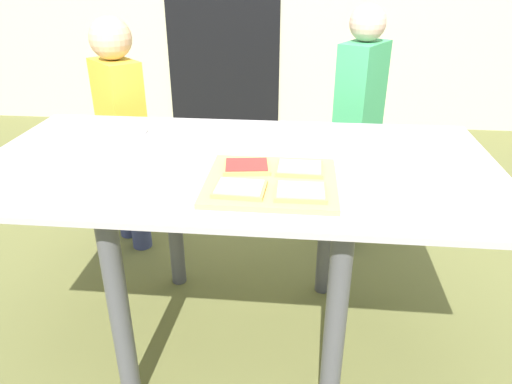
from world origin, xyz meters
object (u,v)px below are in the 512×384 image
cutting_board (271,182)px  pizza_slice_near_right (301,192)px  child_left (121,122)px  plate_white_right (347,154)px  child_right (358,117)px  dining_table (238,193)px  pizza_slice_near_left (240,189)px  pizza_slice_far_right (300,168)px  pizza_slice_far_left (247,166)px  plate_white_left (120,132)px

cutting_board → pizza_slice_near_right: pizza_slice_near_right is taller
child_left → plate_white_right: bearing=-29.8°
child_left → child_right: (1.04, 0.14, 0.01)m
dining_table → child_left: (-0.60, 0.61, 0.02)m
pizza_slice_near_left → child_left: child_left is taller
dining_table → plate_white_right: bearing=12.9°
cutting_board → child_left: 1.06m
pizza_slice_far_right → child_right: bearing=73.4°
dining_table → pizza_slice_near_right: pizza_slice_near_right is taller
cutting_board → pizza_slice_near_right: (0.08, -0.08, 0.01)m
pizza_slice_near_left → pizza_slice_near_right: bearing=-1.0°
pizza_slice_near_right → pizza_slice_far_left: same height
pizza_slice_far_right → child_right: size_ratio=0.12×
pizza_slice_far_right → plate_white_left: size_ratio=0.73×
cutting_board → plate_white_left: (-0.56, 0.36, -0.00)m
plate_white_right → child_right: bearing=81.1°
plate_white_right → pizza_slice_far_left: bearing=-149.9°
pizza_slice_near_left → pizza_slice_far_left: (0.00, 0.15, 0.00)m
child_right → pizza_slice_far_right: bearing=-106.6°
dining_table → pizza_slice_near_left: size_ratio=11.47×
dining_table → pizza_slice_far_right: bearing=-26.3°
pizza_slice_far_left → child_right: bearing=64.6°
pizza_slice_near_right → pizza_slice_far_right: (-0.01, 0.15, 0.00)m
plate_white_left → plate_white_right: bearing=-9.2°
pizza_slice_near_right → child_right: (0.25, 1.00, -0.10)m
pizza_slice_far_right → child_left: child_left is taller
pizza_slice_far_left → child_left: bearing=132.1°
plate_white_right → pizza_slice_near_right: bearing=-113.8°
pizza_slice_far_right → pizza_slice_far_left: 0.15m
child_left → plate_white_left: bearing=-69.0°
pizza_slice_near_left → pizza_slice_far_right: (0.15, 0.15, 0.00)m
pizza_slice_near_right → child_left: size_ratio=0.13×
dining_table → child_right: child_right is taller
pizza_slice_far_left → plate_white_left: (-0.48, 0.30, -0.02)m
pizza_slice_near_left → child_left: bearing=126.8°
pizza_slice_far_left → plate_white_left: pizza_slice_far_left is taller
pizza_slice_near_left → plate_white_left: pizza_slice_near_left is taller
pizza_slice_near_right → pizza_slice_far_left: size_ratio=0.92×
pizza_slice_near_right → child_right: size_ratio=0.12×
pizza_slice_near_left → pizza_slice_far_right: bearing=44.4°
plate_white_left → child_left: (-0.16, 0.41, -0.10)m
pizza_slice_far_left → cutting_board: bearing=-41.6°
child_left → child_right: size_ratio=0.96×
pizza_slice_near_right → plate_white_right: (0.14, 0.32, -0.02)m
pizza_slice_far_right → child_left: 1.07m
pizza_slice_far_left → pizza_slice_near_left: bearing=-90.2°
cutting_board → plate_white_right: size_ratio=1.92×
pizza_slice_near_right → pizza_slice_near_left: same height
cutting_board → child_right: (0.33, 0.92, -0.09)m
dining_table → child_right: (0.44, 0.76, 0.03)m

